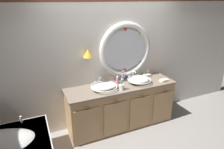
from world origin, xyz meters
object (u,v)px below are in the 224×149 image
(toothbrush_holder_right, at_px, (123,78))
(folded_hand_towel, at_px, (164,80))
(sink_basin_left, at_px, (104,87))
(sink_basin_right, at_px, (139,80))
(toothbrush_holder_left, at_px, (122,87))
(soap_dispenser, at_px, (117,80))
(toiletry_basket, at_px, (147,75))

(toothbrush_holder_right, relative_size, folded_hand_towel, 1.21)
(sink_basin_left, bearing_deg, toothbrush_holder_right, 23.02)
(sink_basin_right, bearing_deg, folded_hand_towel, -14.20)
(sink_basin_right, height_order, toothbrush_holder_right, toothbrush_holder_right)
(sink_basin_right, xyz_separation_m, toothbrush_holder_left, (-0.43, -0.14, -0.00))
(sink_basin_right, height_order, folded_hand_towel, sink_basin_right)
(sink_basin_left, xyz_separation_m, toothbrush_holder_right, (0.46, 0.20, 0.01))
(sink_basin_left, distance_m, toothbrush_holder_left, 0.31)
(toothbrush_holder_left, bearing_deg, folded_hand_towel, 1.16)
(toothbrush_holder_left, distance_m, soap_dispenser, 0.28)
(toiletry_basket, bearing_deg, sink_basin_right, -145.00)
(toothbrush_holder_left, xyz_separation_m, folded_hand_towel, (0.91, 0.02, -0.04))
(sink_basin_right, xyz_separation_m, soap_dispenser, (-0.39, 0.14, 0.00))
(toothbrush_holder_right, height_order, soap_dispenser, toothbrush_holder_right)
(sink_basin_right, distance_m, toothbrush_holder_left, 0.46)
(sink_basin_left, distance_m, toothbrush_holder_right, 0.51)
(sink_basin_left, bearing_deg, toiletry_basket, 11.99)
(folded_hand_towel, bearing_deg, sink_basin_left, 174.15)
(soap_dispenser, bearing_deg, folded_hand_towel, -16.50)
(soap_dispenser, relative_size, toiletry_basket, 0.94)
(toothbrush_holder_left, height_order, folded_hand_towel, toothbrush_holder_left)
(toothbrush_holder_left, distance_m, toothbrush_holder_right, 0.39)
(toiletry_basket, bearing_deg, toothbrush_holder_left, -154.33)
(sink_basin_left, bearing_deg, toothbrush_holder_left, -27.03)
(soap_dispenser, bearing_deg, sink_basin_right, -19.29)
(toothbrush_holder_left, bearing_deg, toiletry_basket, 25.67)
(sink_basin_left, bearing_deg, sink_basin_right, 0.00)
(soap_dispenser, distance_m, folded_hand_towel, 0.91)
(toothbrush_holder_left, height_order, toiletry_basket, toothbrush_holder_left)
(toiletry_basket, bearing_deg, toothbrush_holder_right, -178.11)
(toothbrush_holder_right, relative_size, toiletry_basket, 1.32)
(toothbrush_holder_right, distance_m, folded_hand_towel, 0.79)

